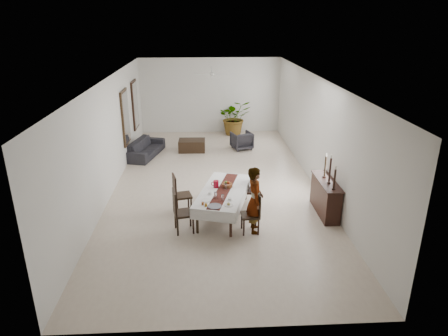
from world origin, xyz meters
TOP-DOWN VIEW (x-y plane):
  - floor at (0.00, 0.00)m, footprint 6.00×12.00m
  - ceiling at (0.00, 0.00)m, footprint 6.00×12.00m
  - wall_back at (0.00, 6.00)m, footprint 6.00×0.02m
  - wall_front at (0.00, -6.00)m, footprint 6.00×0.02m
  - wall_left at (-3.00, 0.00)m, footprint 0.02×12.00m
  - wall_right at (3.00, 0.00)m, footprint 0.02×12.00m
  - dining_table_top at (0.15, -1.98)m, footprint 1.46×2.35m
  - table_leg_fl at (-0.51, -2.87)m, footprint 0.08×0.08m
  - table_leg_fr at (0.26, -3.09)m, footprint 0.08×0.08m
  - table_leg_bl at (0.04, -0.87)m, footprint 0.08×0.08m
  - table_leg_br at (0.82, -1.09)m, footprint 0.08×0.08m
  - tablecloth_top at (0.15, -1.98)m, footprint 1.66×2.55m
  - tablecloth_drape_left at (-0.36, -1.84)m, footprint 0.64×2.27m
  - tablecloth_drape_right at (0.66, -2.12)m, footprint 0.64×2.27m
  - tablecloth_drape_near at (-0.16, -3.11)m, footprint 1.04×0.30m
  - tablecloth_drape_far at (0.46, -0.85)m, footprint 1.04×0.30m
  - table_runner at (0.15, -1.98)m, footprint 0.92×2.28m
  - red_pitcher at (-0.03, -1.79)m, footprint 0.17×0.17m
  - pitcher_handle at (-0.11, -1.77)m, footprint 0.11×0.05m
  - wine_glass_near at (0.10, -2.58)m, footprint 0.06×0.06m
  - wine_glass_mid at (-0.07, -2.44)m, footprint 0.06×0.06m
  - wine_glass_far at (0.21, -1.95)m, footprint 0.06×0.06m
  - teacup_right at (0.27, -2.58)m, footprint 0.08×0.08m
  - saucer_right at (0.27, -2.58)m, footprint 0.14×0.14m
  - teacup_left at (-0.20, -2.21)m, footprint 0.08×0.08m
  - saucer_left at (-0.20, -2.21)m, footprint 0.14×0.14m
  - plate_near_right at (0.22, -2.85)m, footprint 0.22×0.22m
  - bread_near_right at (0.22, -2.85)m, footprint 0.08×0.08m
  - plate_near_left at (-0.29, -2.56)m, footprint 0.22×0.22m
  - plate_far_left at (0.00, -1.42)m, footprint 0.22×0.22m
  - serving_tray at (-0.10, -2.90)m, footprint 0.33×0.33m
  - jam_jar_a at (-0.30, -2.87)m, footprint 0.06×0.06m
  - jam_jar_b at (-0.38, -2.80)m, footprint 0.06×0.06m
  - fruit_basket at (0.26, -1.77)m, footprint 0.27×0.27m
  - fruit_red at (0.29, -1.76)m, footprint 0.08×0.08m
  - fruit_green at (0.23, -1.74)m, footprint 0.07×0.07m
  - chair_right_near_seat at (0.73, -2.88)m, footprint 0.44×0.44m
  - chair_right_near_leg_fl at (0.91, -3.04)m, footprint 0.04×0.04m
  - chair_right_near_leg_fr at (0.89, -2.70)m, footprint 0.04×0.04m
  - chair_right_near_leg_bl at (0.57, -3.06)m, footprint 0.04×0.04m
  - chair_right_near_leg_br at (0.55, -2.71)m, footprint 0.04×0.04m
  - chair_right_near_back at (0.92, -2.87)m, footprint 0.06×0.42m
  - chair_right_far_seat at (0.80, -1.51)m, footprint 0.48×0.48m
  - chair_right_far_leg_fl at (0.96, -1.71)m, footprint 0.05×0.05m
  - chair_right_far_leg_fr at (1.00, -1.35)m, footprint 0.05×0.05m
  - chair_right_far_leg_bl at (0.60, -1.68)m, footprint 0.05×0.05m
  - chair_right_far_leg_br at (0.64, -1.32)m, footprint 0.05×0.05m
  - chair_right_far_back at (1.00, -1.53)m, footprint 0.08×0.44m
  - chair_left_near_seat at (-0.82, -2.76)m, footprint 0.53×0.53m
  - chair_left_near_leg_fl at (-1.04, -2.61)m, footprint 0.05×0.05m
  - chair_left_near_leg_fr at (-0.97, -2.97)m, footprint 0.05×0.05m
  - chair_left_near_leg_bl at (-0.68, -2.54)m, footprint 0.05×0.05m
  - chair_left_near_leg_br at (-0.61, -2.90)m, footprint 0.05×0.05m
  - chair_left_near_back at (-1.02, -2.80)m, footprint 0.13×0.45m
  - chair_left_far_seat at (-0.90, -1.74)m, footprint 0.53×0.53m
  - chair_left_far_leg_fl at (-1.12, -1.61)m, footprint 0.05×0.05m
  - chair_left_far_leg_fr at (-1.03, -1.96)m, footprint 0.05×0.05m
  - chair_left_far_leg_bl at (-0.76, -1.52)m, footprint 0.05×0.05m
  - chair_left_far_leg_br at (-0.68, -1.87)m, footprint 0.05×0.05m
  - chair_left_far_back at (-1.09, -1.79)m, footprint 0.14×0.44m
  - woman at (0.84, -2.83)m, footprint 0.39×0.59m
  - sideboard_body at (2.78, -2.00)m, footprint 0.39×1.46m
  - sideboard_top at (2.78, -2.00)m, footprint 0.43×1.51m
  - candlestick_near_base at (2.78, -2.54)m, footprint 0.10×0.10m
  - candlestick_near_shaft at (2.78, -2.54)m, footprint 0.05×0.05m
  - candlestick_near_candle at (2.78, -2.54)m, footprint 0.03×0.03m
  - candlestick_mid_base at (2.78, -2.15)m, footprint 0.10×0.10m
  - candlestick_mid_shaft at (2.78, -2.15)m, footprint 0.05×0.05m
  - candlestick_mid_candle at (2.78, -2.15)m, footprint 0.03×0.03m
  - candlestick_far_base at (2.78, -1.76)m, footprint 0.10×0.10m
  - candlestick_far_shaft at (2.78, -1.76)m, footprint 0.05×0.05m
  - candlestick_far_candle at (2.78, -1.76)m, footprint 0.03×0.03m
  - sofa at (-2.45, 2.83)m, footprint 1.28×2.17m
  - armchair at (1.14, 3.47)m, footprint 0.91×0.92m
  - coffee_table at (-0.77, 3.31)m, footprint 1.00×0.68m
  - potted_plant at (1.02, 5.54)m, footprint 1.50×1.35m
  - mirror_frame_near at (-2.96, 2.20)m, footprint 0.06×1.05m
  - mirror_glass_near at (-2.92, 2.20)m, footprint 0.01×0.90m
  - mirror_frame_far at (-2.96, 4.30)m, footprint 0.06×1.05m
  - mirror_glass_far at (-2.92, 4.30)m, footprint 0.01×0.90m
  - fan_rod at (0.00, 3.00)m, footprint 0.04×0.04m
  - fan_hub at (0.00, 3.00)m, footprint 0.16×0.16m
  - fan_blade_n at (0.00, 3.35)m, footprint 0.10×0.55m
  - fan_blade_s at (0.00, 2.65)m, footprint 0.10×0.55m
  - fan_blade_e at (0.35, 3.00)m, footprint 0.55×0.10m
  - fan_blade_w at (-0.35, 3.00)m, footprint 0.55×0.10m

SIDE VIEW (x-z plane):
  - floor at x=0.00m, z-range 0.00..0.00m
  - chair_right_near_leg_fl at x=0.91m, z-range 0.00..0.41m
  - chair_right_near_leg_fr at x=0.89m, z-range 0.00..0.41m
  - chair_right_near_leg_bl at x=0.57m, z-range 0.00..0.41m
  - chair_right_near_leg_br at x=0.55m, z-range 0.00..0.41m
  - chair_left_far_leg_fl at x=-1.12m, z-range 0.00..0.44m
  - chair_left_far_leg_fr at x=-1.03m, z-range 0.00..0.44m
  - chair_left_far_leg_bl at x=-0.76m, z-range 0.00..0.44m
  - chair_left_far_leg_br at x=-0.68m, z-range 0.00..0.44m
  - chair_right_far_leg_fl at x=0.96m, z-range 0.00..0.44m
  - chair_right_far_leg_fr at x=1.00m, z-range 0.00..0.44m
  - chair_right_far_leg_bl at x=0.60m, z-range 0.00..0.44m
  - chair_right_far_leg_br at x=0.64m, z-range 0.00..0.44m
  - coffee_table at x=-0.77m, z-range 0.00..0.44m
  - chair_left_near_leg_fl at x=-1.04m, z-range 0.00..0.45m
  - chair_left_near_leg_fr at x=-0.97m, z-range 0.00..0.45m
  - chair_left_near_leg_bl at x=-0.68m, z-range 0.00..0.45m
  - chair_left_near_leg_br at x=-0.61m, z-range 0.00..0.45m
  - sofa at x=-2.45m, z-range 0.00..0.59m
  - table_leg_fl at x=-0.51m, z-range 0.00..0.64m
  - table_leg_fr at x=0.26m, z-range 0.00..0.64m
  - table_leg_bl at x=0.04m, z-range 0.00..0.64m
  - table_leg_br at x=0.82m, z-range 0.00..0.64m
  - armchair at x=1.14m, z-range 0.00..0.67m
  - sideboard_body at x=2.78m, z-range 0.00..0.87m
  - chair_right_near_seat at x=0.73m, z-range 0.41..0.46m
  - chair_left_far_seat at x=-0.90m, z-range 0.44..0.49m
  - chair_right_far_seat at x=0.80m, z-range 0.44..0.49m
  - chair_left_near_seat at x=-0.82m, z-range 0.45..0.50m
  - tablecloth_drape_left at x=-0.36m, z-range 0.42..0.69m
  - tablecloth_drape_right at x=0.66m, z-range 0.42..0.69m
  - tablecloth_drape_near at x=-0.16m, z-range 0.42..0.69m
  - tablecloth_drape_far at x=0.46m, z-range 0.42..0.69m
  - dining_table_top at x=0.15m, z-range 0.64..0.68m
  - tablecloth_top at x=0.15m, z-range 0.68..0.69m
  - table_runner at x=0.15m, z-range 0.69..0.70m
  - saucer_right at x=0.27m, z-range 0.69..0.70m
  - saucer_left at x=-0.20m, z-range 0.69..0.70m
  - plate_near_right at x=0.22m, z-range 0.69..0.71m
  - plate_near_left at x=-0.29m, z-range 0.69..0.71m
  - plate_far_left at x=0.00m, z-range 0.69..0.71m
  - serving_tray at x=-0.10m, z-range 0.69..0.71m
  - teacup_right at x=0.27m, z-range 0.69..0.75m
  - teacup_left at x=-0.20m, z-range 0.69..0.75m
  - chair_right_near_back at x=0.92m, z-range 0.46..0.99m
  - bread_near_right at x=0.22m, z-range 0.68..0.77m
  - jam_jar_a at x=-0.30m, z-range 0.69..0.76m
  - jam_jar_b at x=-0.38m, z-range 0.69..0.76m
  - fruit_basket at x=0.26m, z-range 0.69..0.78m
  - potted_plant at x=1.02m, z-range 0.00..1.51m
  - chair_left_far_back at x=-1.09m, z-range 0.48..1.04m
  - chair_right_far_back at x=1.00m, z-range 0.48..1.05m
  - wine_glass_near at x=0.10m, z-range 0.69..0.85m
  - wine_glass_mid at x=-0.07m, z-range 0.69..0.85m
  - wine_glass_far at x=0.21m, z-range 0.69..0.85m
  - chair_left_near_back at x=-1.02m, z-range 0.49..1.07m
  - red_pitcher at x=-0.03m, z-range 0.69..0.87m
  - pitcher_handle at x=-0.11m, z-range 0.73..0.84m
  - woman at x=0.84m, z-range 0.00..1.61m
  - fruit_red at x=0.29m, z-range 0.77..0.85m
  - fruit_green at x=0.23m, z-range 0.77..0.84m
  - sideboard_top at x=2.78m, z-range 0.87..0.90m
  - candlestick_near_base at x=2.78m, z-range 0.90..0.93m
  - candlestick_mid_base at x=2.78m, z-range 0.90..0.93m
  - candlestick_far_base at x=2.78m, z-range 0.90..0.93m
  - candlestick_near_shaft at x=2.78m, z-range 0.93..1.42m
  - candlestick_far_shaft at x=2.78m, z-range 0.93..1.47m
  - candlestick_mid_shaft at x=2.78m, z-range 0.93..1.56m
  - candlestick_near_candle at x=2.78m, z-range 1.42..1.49m
  - candlestick_far_candle at x=2.78m, z-range 1.47..1.54m
  - wall_back at x=0.00m, z-range 0.00..3.20m
  - wall_front at x=0.00m, z-range 0.00..3.20m
  - wall_left at x=-3.00m, z-range 0.00..3.20m
  - wall_right at x=3.00m, z-range 0.00..3.20m
  - mirror_frame_near at x=-2.96m, z-range 0.67..2.53m
  - mirror_glass_near at x=-2.92m, z-range 0.75..2.45m
  - mirror_frame_far at x=-2.96m, z-range 0.67..2.53m
  - mirror_glass_far at x=-2.92m, z-range 0.75..2.45m
  - candlestick_mid_candle at x=2.78m, z-range 1.56..1.64m
  - fan_hub at x=0.00m, z-range 2.86..2.94m
  - fan_blade_n at x=0.00m, z-range 2.89..2.91m
  - fan_blade_s at x=0.00m, z-range 2.89..2.91m
  - fan_blade_e at x=0.35m, z-range 2.89..2.91m
  - fan_blade_w at x=-0.35m, z-range 2.89..2.91m
  - fan_rod at x=0.00m, z-range 3.00..3.20m
  - ceiling at x=0.00m, z-range 3.19..3.21m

